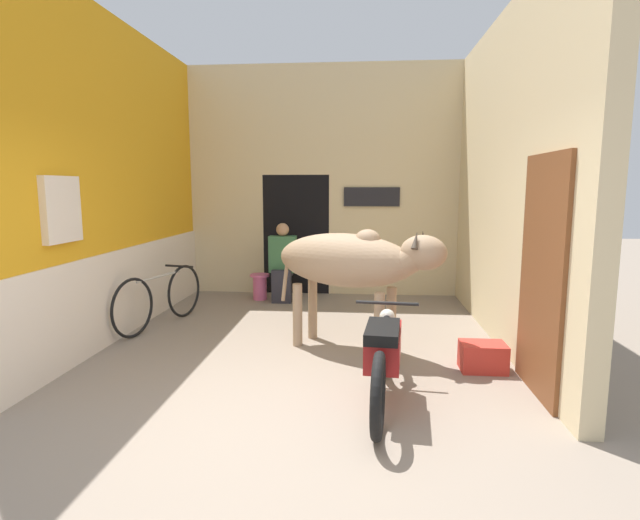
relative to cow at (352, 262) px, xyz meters
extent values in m
plane|color=gray|center=(-0.56, -1.92, -1.00)|extent=(30.00, 30.00, 0.00)
cube|color=orange|center=(-2.90, 0.52, 0.91)|extent=(0.18, 4.88, 3.81)
cube|color=silver|center=(-2.80, 0.52, -0.47)|extent=(0.03, 4.88, 1.07)
cube|color=silver|center=(-2.78, -0.85, 0.60)|extent=(0.08, 0.56, 0.64)
cube|color=beige|center=(-0.56, 3.05, 1.92)|extent=(4.50, 0.18, 1.79)
cube|color=beige|center=(-2.20, 3.05, 0.01)|extent=(1.23, 0.18, 2.02)
cube|color=beige|center=(0.62, 3.05, 0.01)|extent=(2.14, 0.18, 2.02)
cube|color=black|center=(-1.02, 3.41, 0.01)|extent=(1.13, 0.90, 2.02)
cube|color=black|center=(0.26, 2.94, 0.66)|extent=(0.92, 0.03, 0.31)
cube|color=beige|center=(1.77, 0.52, 0.91)|extent=(0.18, 4.88, 3.81)
cube|color=brown|center=(1.67, -1.04, 0.05)|extent=(0.05, 1.00, 2.10)
ellipsoid|color=tan|center=(-0.09, 0.04, 0.01)|extent=(1.74, 1.24, 0.59)
ellipsoid|color=tan|center=(0.17, -0.08, 0.26)|extent=(0.36, 0.34, 0.22)
cylinder|color=tan|center=(0.59, -0.27, 0.06)|extent=(0.47, 0.42, 0.39)
ellipsoid|color=tan|center=(0.73, -0.33, 0.15)|extent=(0.57, 0.48, 0.36)
cylinder|color=tan|center=(-0.79, 0.36, -0.21)|extent=(0.14, 0.10, 0.65)
cylinder|color=tan|center=(0.44, -0.01, -0.64)|extent=(0.11, 0.11, 0.73)
cylinder|color=tan|center=(0.30, -0.33, -0.64)|extent=(0.11, 0.11, 0.73)
cylinder|color=tan|center=(-0.47, 0.40, -0.64)|extent=(0.11, 0.11, 0.73)
cylinder|color=tan|center=(-0.62, 0.09, -0.64)|extent=(0.11, 0.11, 0.73)
cone|color=#473D33|center=(0.75, -0.20, 0.29)|extent=(0.12, 0.16, 0.20)
cone|color=#473D33|center=(0.64, -0.43, 0.29)|extent=(0.12, 0.16, 0.20)
torus|color=black|center=(0.24, -1.99, -0.68)|extent=(0.14, 0.65, 0.64)
torus|color=black|center=(0.36, -0.72, -0.68)|extent=(0.14, 0.65, 0.64)
cube|color=maroon|center=(0.30, -1.36, -0.51)|extent=(0.35, 0.73, 0.28)
cube|color=black|center=(0.29, -1.55, -0.33)|extent=(0.31, 0.58, 0.09)
cylinder|color=black|center=(0.35, -0.86, -0.26)|extent=(0.58, 0.09, 0.03)
sphere|color=silver|center=(0.36, -0.77, -0.41)|extent=(0.15, 0.15, 0.15)
torus|color=black|center=(-2.65, 0.23, -0.63)|extent=(0.22, 0.72, 0.74)
torus|color=black|center=(-2.38, 1.25, -0.63)|extent=(0.22, 0.72, 0.74)
cylinder|color=#B7B2A8|center=(-2.51, 0.74, -0.33)|extent=(0.25, 0.84, 0.03)
cylinder|color=black|center=(-2.40, 1.16, -0.26)|extent=(0.43, 0.14, 0.03)
cube|color=#282833|center=(-1.15, 2.21, -0.79)|extent=(0.30, 0.14, 0.42)
cube|color=#282833|center=(-1.15, 2.30, -0.53)|extent=(0.30, 0.32, 0.11)
cube|color=#386B42|center=(-1.15, 2.37, -0.24)|extent=(0.43, 0.20, 0.58)
sphere|color=tan|center=(-1.15, 2.37, 0.15)|extent=(0.20, 0.20, 0.20)
cylinder|color=#DB6093|center=(-1.54, 2.41, -0.81)|extent=(0.22, 0.22, 0.38)
cylinder|color=#DB6093|center=(-1.54, 2.41, -0.60)|extent=(0.32, 0.32, 0.04)
cube|color=red|center=(1.33, -0.54, -0.86)|extent=(0.44, 0.32, 0.28)
camera|label=1|loc=(0.12, -5.43, 0.81)|focal=28.00mm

